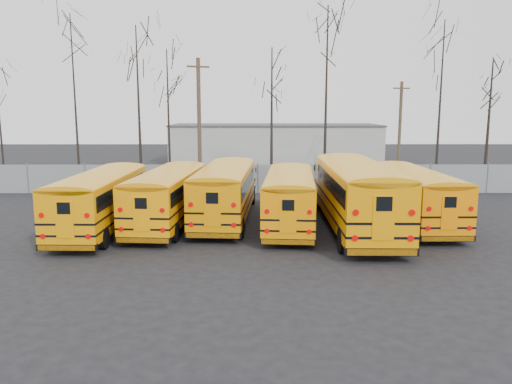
{
  "coord_description": "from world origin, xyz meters",
  "views": [
    {
      "loc": [
        -0.24,
        -22.34,
        5.85
      ],
      "look_at": [
        -0.16,
        2.91,
        1.6
      ],
      "focal_mm": 35.0,
      "sensor_mm": 36.0,
      "label": 1
    }
  ],
  "objects_px": {
    "bus_f": "(414,191)",
    "utility_pole_right": "(400,131)",
    "bus_c": "(226,188)",
    "bus_d": "(290,194)",
    "bus_b": "(168,192)",
    "bus_e": "(356,190)",
    "bus_a": "(102,196)",
    "utility_pole_left": "(199,122)"
  },
  "relations": [
    {
      "from": "bus_a",
      "to": "bus_d",
      "type": "xyz_separation_m",
      "value": [
        9.09,
        0.73,
        -0.05
      ]
    },
    {
      "from": "bus_c",
      "to": "bus_f",
      "type": "xyz_separation_m",
      "value": [
        9.6,
        -0.7,
        -0.08
      ]
    },
    {
      "from": "bus_e",
      "to": "utility_pole_left",
      "type": "distance_m",
      "value": 16.52
    },
    {
      "from": "bus_a",
      "to": "bus_b",
      "type": "distance_m",
      "value": 3.2
    },
    {
      "from": "bus_a",
      "to": "bus_b",
      "type": "relative_size",
      "value": 1.0
    },
    {
      "from": "bus_b",
      "to": "bus_f",
      "type": "bearing_deg",
      "value": 5.47
    },
    {
      "from": "bus_d",
      "to": "bus_f",
      "type": "relative_size",
      "value": 1.0
    },
    {
      "from": "bus_c",
      "to": "utility_pole_left",
      "type": "xyz_separation_m",
      "value": [
        -2.57,
        11.48,
        3.09
      ]
    },
    {
      "from": "bus_d",
      "to": "bus_b",
      "type": "bearing_deg",
      "value": -178.25
    },
    {
      "from": "bus_e",
      "to": "bus_c",
      "type": "bearing_deg",
      "value": 162.63
    },
    {
      "from": "utility_pole_right",
      "to": "bus_a",
      "type": "bearing_deg",
      "value": -149.24
    },
    {
      "from": "bus_f",
      "to": "utility_pole_right",
      "type": "relative_size",
      "value": 1.3
    },
    {
      "from": "bus_a",
      "to": "bus_c",
      "type": "distance_m",
      "value": 6.17
    },
    {
      "from": "bus_a",
      "to": "utility_pole_left",
      "type": "height_order",
      "value": "utility_pole_left"
    },
    {
      "from": "bus_f",
      "to": "utility_pole_right",
      "type": "height_order",
      "value": "utility_pole_right"
    },
    {
      "from": "bus_b",
      "to": "bus_a",
      "type": "bearing_deg",
      "value": -156.29
    },
    {
      "from": "bus_c",
      "to": "utility_pole_right",
      "type": "distance_m",
      "value": 19.83
    },
    {
      "from": "bus_d",
      "to": "utility_pole_left",
      "type": "distance_m",
      "value": 14.36
    },
    {
      "from": "bus_b",
      "to": "bus_e",
      "type": "distance_m",
      "value": 9.28
    },
    {
      "from": "bus_b",
      "to": "utility_pole_left",
      "type": "bearing_deg",
      "value": 93.27
    },
    {
      "from": "bus_d",
      "to": "utility_pole_left",
      "type": "bearing_deg",
      "value": 119.4
    },
    {
      "from": "bus_c",
      "to": "bus_d",
      "type": "xyz_separation_m",
      "value": [
        3.26,
        -1.25,
        -0.1
      ]
    },
    {
      "from": "bus_d",
      "to": "bus_e",
      "type": "bearing_deg",
      "value": -10.28
    },
    {
      "from": "bus_b",
      "to": "utility_pole_right",
      "type": "xyz_separation_m",
      "value": [
        15.99,
        15.56,
        2.39
      ]
    },
    {
      "from": "utility_pole_right",
      "to": "bus_c",
      "type": "bearing_deg",
      "value": -142.4
    },
    {
      "from": "utility_pole_left",
      "to": "utility_pole_right",
      "type": "distance_m",
      "value": 16.07
    },
    {
      "from": "bus_c",
      "to": "utility_pole_right",
      "type": "height_order",
      "value": "utility_pole_right"
    },
    {
      "from": "bus_b",
      "to": "utility_pole_left",
      "type": "height_order",
      "value": "utility_pole_left"
    },
    {
      "from": "utility_pole_left",
      "to": "bus_c",
      "type": "bearing_deg",
      "value": -102.38
    },
    {
      "from": "bus_a",
      "to": "bus_c",
      "type": "xyz_separation_m",
      "value": [
        5.84,
        1.99,
        0.05
      ]
    },
    {
      "from": "bus_e",
      "to": "bus_f",
      "type": "relative_size",
      "value": 1.18
    },
    {
      "from": "utility_pole_left",
      "to": "utility_pole_right",
      "type": "xyz_separation_m",
      "value": [
        15.74,
        3.15,
        -0.77
      ]
    },
    {
      "from": "bus_d",
      "to": "bus_f",
      "type": "xyz_separation_m",
      "value": [
        6.35,
        0.56,
        0.02
      ]
    },
    {
      "from": "bus_b",
      "to": "utility_pole_left",
      "type": "xyz_separation_m",
      "value": [
        0.25,
        12.41,
        3.17
      ]
    },
    {
      "from": "bus_e",
      "to": "bus_d",
      "type": "bearing_deg",
      "value": 165.71
    },
    {
      "from": "bus_a",
      "to": "utility_pole_right",
      "type": "height_order",
      "value": "utility_pole_right"
    },
    {
      "from": "bus_f",
      "to": "utility_pole_right",
      "type": "xyz_separation_m",
      "value": [
        3.57,
        15.33,
        2.4
      ]
    },
    {
      "from": "bus_c",
      "to": "bus_f",
      "type": "relative_size",
      "value": 1.05
    },
    {
      "from": "bus_e",
      "to": "utility_pole_right",
      "type": "distance_m",
      "value": 18.18
    },
    {
      "from": "bus_b",
      "to": "bus_d",
      "type": "distance_m",
      "value": 6.08
    },
    {
      "from": "bus_c",
      "to": "bus_e",
      "type": "height_order",
      "value": "bus_e"
    },
    {
      "from": "bus_d",
      "to": "utility_pole_left",
      "type": "xyz_separation_m",
      "value": [
        -5.82,
        12.73,
        3.2
      ]
    }
  ]
}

